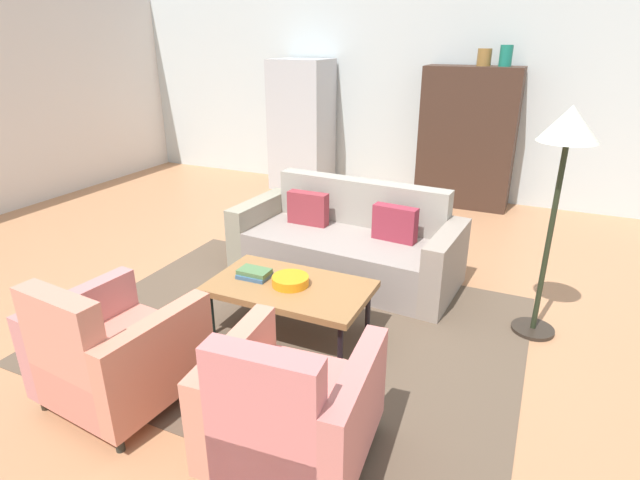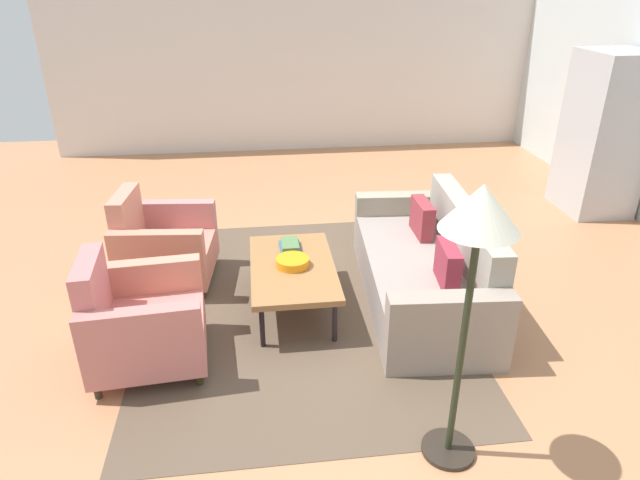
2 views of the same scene
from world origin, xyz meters
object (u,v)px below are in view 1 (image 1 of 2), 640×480
armchair_right (288,413)px  refrigerator (302,125)px  vase_round (506,56)px  vase_tall (484,57)px  couch (348,245)px  fruit_bowl (290,281)px  book_stack (254,273)px  coffee_table (290,289)px  floor_lamp (566,147)px  armchair_left (111,355)px  cabinet (467,138)px

armchair_right → refrigerator: size_ratio=0.48×
vase_round → vase_tall: bearing=180.0°
couch → fruit_bowl: (0.00, -1.19, 0.16)m
fruit_bowl → book_stack: 0.31m
vase_round → refrigerator: 2.90m
coffee_table → vase_round: bearing=76.0°
vase_tall → couch: bearing=-104.8°
coffee_table → floor_lamp: size_ratio=0.70×
armchair_left → vase_tall: size_ratio=4.30×
book_stack → floor_lamp: size_ratio=0.14×
vase_tall → floor_lamp: size_ratio=0.12×
coffee_table → book_stack: bearing=179.5°
armchair_left → cabinet: cabinet is taller
coffee_table → armchair_right: 1.31m
book_stack → vase_tall: (1.02, 3.86, 1.46)m
armchair_left → book_stack: size_ratio=3.63×
couch → armchair_left: size_ratio=2.45×
armchair_right → fruit_bowl: 1.31m
book_stack → vase_round: bearing=71.8°
vase_round → floor_lamp: vase_round is taller
coffee_table → armchair_left: (-0.61, -1.17, -0.03)m
vase_tall → floor_lamp: bearing=-71.9°
couch → vase_tall: size_ratio=10.55×
fruit_bowl → couch: bearing=90.1°
book_stack → refrigerator: (-1.45, 3.76, 0.48)m
armchair_right → vase_tall: vase_tall is taller
armchair_left → cabinet: bearing=81.9°
floor_lamp → cabinet: bearing=109.8°
fruit_bowl → armchair_right: bearing=-62.9°
couch → cabinet: size_ratio=1.20×
book_stack → cabinet: cabinet is taller
couch → floor_lamp: 2.10m
armchair_left → fruit_bowl: bearing=67.8°
couch → coffee_table: couch is taller
couch → armchair_left: bearing=79.4°
couch → vase_round: size_ratio=8.72×
vase_tall → vase_round: vase_round is taller
vase_round → refrigerator: (-2.72, -0.10, -1.00)m
couch → armchair_right: 2.43m
vase_round → refrigerator: bearing=-177.9°
armchair_left → floor_lamp: size_ratio=0.51×
armchair_right → floor_lamp: bearing=56.2°
armchair_left → vase_round: bearing=78.2°
fruit_bowl → refrigerator: 4.18m
couch → book_stack: couch is taller
coffee_table → vase_tall: (0.71, 3.86, 1.53)m
vase_round → floor_lamp: (0.75, -3.06, -0.48)m
cabinet → floor_lamp: size_ratio=1.05×
fruit_bowl → vase_tall: size_ratio=1.35×
book_stack → armchair_right: bearing=-52.0°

